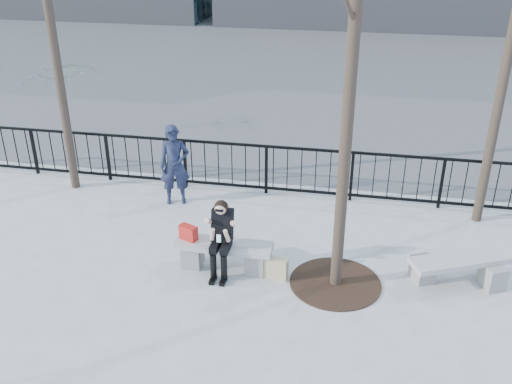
% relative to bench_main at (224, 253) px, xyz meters
% --- Properties ---
extents(ground, '(120.00, 120.00, 0.00)m').
position_rel_bench_main_xyz_m(ground, '(0.00, 0.00, -0.30)').
color(ground, '#9B9B96').
rests_on(ground, ground).
extents(street_surface, '(60.00, 23.00, 0.01)m').
position_rel_bench_main_xyz_m(street_surface, '(0.00, 15.00, -0.30)').
color(street_surface, '#474747').
rests_on(street_surface, ground).
extents(railing, '(14.00, 0.06, 1.10)m').
position_rel_bench_main_xyz_m(railing, '(0.00, 3.00, 0.25)').
color(railing, black).
rests_on(railing, ground).
extents(tree_grate, '(1.50, 1.50, 0.02)m').
position_rel_bench_main_xyz_m(tree_grate, '(1.90, -0.10, -0.29)').
color(tree_grate, black).
rests_on(tree_grate, ground).
extents(bench_main, '(1.65, 0.46, 0.49)m').
position_rel_bench_main_xyz_m(bench_main, '(0.00, 0.00, 0.00)').
color(bench_main, slate).
rests_on(bench_main, ground).
extents(bench_second, '(1.63, 0.45, 0.48)m').
position_rel_bench_main_xyz_m(bench_second, '(3.84, 0.30, -0.00)').
color(bench_second, slate).
rests_on(bench_second, ground).
extents(seated_woman, '(0.50, 0.64, 1.34)m').
position_rel_bench_main_xyz_m(seated_woman, '(0.00, -0.16, 0.37)').
color(seated_woman, black).
rests_on(seated_woman, ground).
extents(handbag, '(0.34, 0.26, 0.26)m').
position_rel_bench_main_xyz_m(handbag, '(-0.61, 0.02, 0.32)').
color(handbag, red).
rests_on(handbag, bench_main).
extents(shopping_bag, '(0.42, 0.21, 0.38)m').
position_rel_bench_main_xyz_m(shopping_bag, '(0.91, -0.13, -0.11)').
color(shopping_bag, beige).
rests_on(shopping_bag, ground).
extents(standing_man, '(0.71, 0.58, 1.68)m').
position_rel_bench_main_xyz_m(standing_man, '(-1.56, 2.21, 0.54)').
color(standing_man, black).
rests_on(standing_man, ground).
extents(vendor_umbrella, '(2.86, 2.88, 1.98)m').
position_rel_bench_main_xyz_m(vendor_umbrella, '(-5.73, 5.52, 0.69)').
color(vendor_umbrella, yellow).
rests_on(vendor_umbrella, ground).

